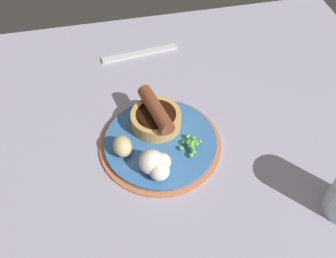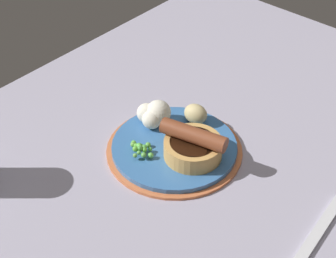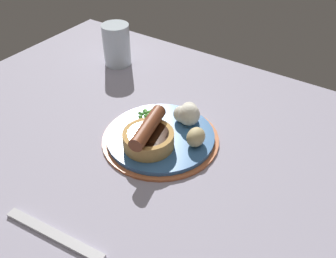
# 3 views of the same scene
# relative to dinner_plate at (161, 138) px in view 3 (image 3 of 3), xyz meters

# --- Properties ---
(dining_table) EXTENTS (1.10, 0.80, 0.03)m
(dining_table) POSITION_rel_dinner_plate_xyz_m (0.01, -0.02, -0.02)
(dining_table) COLOR #9E99AD
(dining_table) RESTS_ON ground
(dinner_plate) EXTENTS (0.23, 0.23, 0.01)m
(dinner_plate) POSITION_rel_dinner_plate_xyz_m (0.00, 0.00, 0.00)
(dinner_plate) COLOR #CC6B3D
(dinner_plate) RESTS_ON dining_table
(sausage_pudding) EXTENTS (0.10, 0.11, 0.06)m
(sausage_pudding) POSITION_rel_dinner_plate_xyz_m (0.00, -0.04, 0.03)
(sausage_pudding) COLOR tan
(sausage_pudding) RESTS_ON dinner_plate
(pea_pile) EXTENTS (0.04, 0.05, 0.02)m
(pea_pile) POSITION_rel_dinner_plate_xyz_m (-0.05, 0.03, 0.02)
(pea_pile) COLOR #56AD4E
(pea_pile) RESTS_ON dinner_plate
(cauliflower_floret) EXTENTS (0.06, 0.06, 0.04)m
(cauliflower_floret) POSITION_rel_dinner_plate_xyz_m (0.02, 0.07, 0.03)
(cauliflower_floret) COLOR silver
(cauliflower_floret) RESTS_ON dinner_plate
(potato_chunk_2) EXTENTS (0.04, 0.05, 0.04)m
(potato_chunk_2) POSITION_rel_dinner_plate_xyz_m (0.07, 0.01, 0.03)
(potato_chunk_2) COLOR #CCB77F
(potato_chunk_2) RESTS_ON dinner_plate
(fork) EXTENTS (0.18, 0.03, 0.01)m
(fork) POSITION_rel_dinner_plate_xyz_m (-0.00, -0.27, -0.00)
(fork) COLOR silver
(fork) RESTS_ON dining_table
(drinking_glass) EXTENTS (0.07, 0.07, 0.11)m
(drinking_glass) POSITION_rel_dinner_plate_xyz_m (-0.27, 0.20, 0.05)
(drinking_glass) COLOR silver
(drinking_glass) RESTS_ON dining_table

